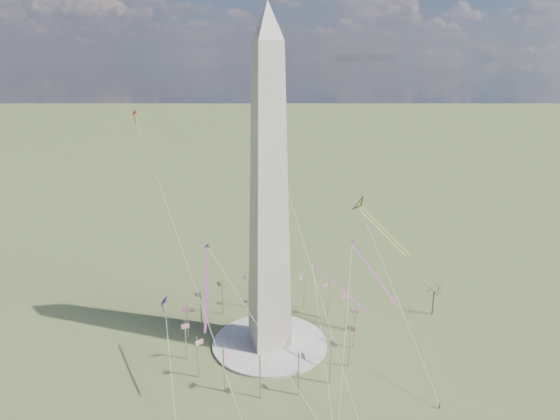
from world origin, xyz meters
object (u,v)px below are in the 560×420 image
object	(u,v)px
washington_monument	(269,198)
tree_near	(434,289)
kite_delta_black	(362,207)
person_east	(439,406)

from	to	relation	value
washington_monument	tree_near	distance (m)	71.15
tree_near	kite_delta_black	world-z (taller)	kite_delta_black
tree_near	person_east	distance (m)	51.75
washington_monument	kite_delta_black	size ratio (longest dim) A/B	5.11
washington_monument	kite_delta_black	world-z (taller)	washington_monument
person_east	tree_near	bearing A→B (deg)	-153.70
tree_near	washington_monument	bearing A→B (deg)	-179.37
kite_delta_black	person_east	bearing A→B (deg)	55.25
washington_monument	person_east	bearing A→B (deg)	-52.40
washington_monument	tree_near	bearing A→B (deg)	0.63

